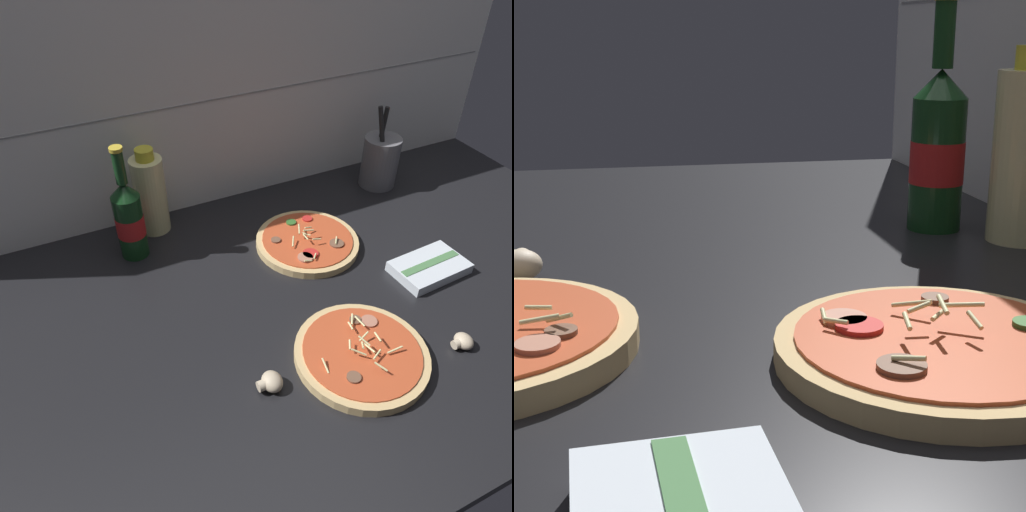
# 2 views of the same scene
# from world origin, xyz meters

# --- Properties ---
(counter_slab) EXTENTS (1.60, 0.90, 0.03)m
(counter_slab) POSITION_xyz_m (0.00, 0.00, 0.01)
(counter_slab) COLOR black
(counter_slab) RESTS_ON ground
(tile_backsplash) EXTENTS (1.60, 0.01, 0.60)m
(tile_backsplash) POSITION_xyz_m (0.00, 0.45, 0.30)
(tile_backsplash) COLOR white
(tile_backsplash) RESTS_ON ground
(pizza_near) EXTENTS (0.25, 0.25, 0.06)m
(pizza_near) POSITION_xyz_m (0.00, -0.16, 0.04)
(pizza_near) COLOR tan
(pizza_near) RESTS_ON counter_slab
(pizza_far) EXTENTS (0.24, 0.24, 0.05)m
(pizza_far) POSITION_xyz_m (0.08, 0.17, 0.04)
(pizza_far) COLOR tan
(pizza_far) RESTS_ON counter_slab
(beer_bottle) EXTENTS (0.06, 0.06, 0.27)m
(beer_bottle) POSITION_xyz_m (-0.29, 0.32, 0.12)
(beer_bottle) COLOR #143819
(beer_bottle) RESTS_ON counter_slab
(oil_bottle) EXTENTS (0.08, 0.08, 0.22)m
(oil_bottle) POSITION_xyz_m (-0.22, 0.40, 0.12)
(oil_bottle) COLOR beige
(oil_bottle) RESTS_ON counter_slab
(mushroom_left) EXTENTS (0.05, 0.04, 0.03)m
(mushroom_left) POSITION_xyz_m (-0.18, -0.15, 0.04)
(mushroom_left) COLOR beige
(mushroom_left) RESTS_ON counter_slab
(mushroom_right) EXTENTS (0.04, 0.04, 0.03)m
(mushroom_right) POSITION_xyz_m (0.19, -0.22, 0.04)
(mushroom_right) COLOR beige
(mushroom_right) RESTS_ON counter_slab
(utensil_crock) EXTENTS (0.10, 0.10, 0.23)m
(utensil_crock) POSITION_xyz_m (0.40, 0.33, 0.10)
(utensil_crock) COLOR slate
(utensil_crock) RESTS_ON counter_slab
(dish_towel) EXTENTS (0.17, 0.11, 0.03)m
(dish_towel) POSITION_xyz_m (0.28, -0.03, 0.04)
(dish_towel) COLOR silver
(dish_towel) RESTS_ON counter_slab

